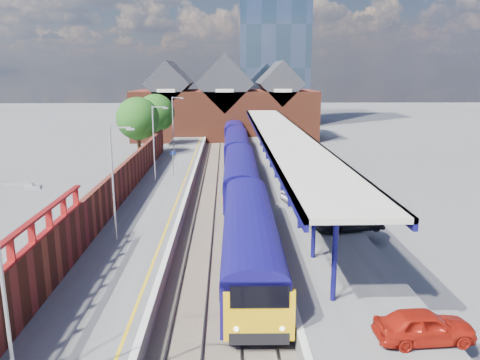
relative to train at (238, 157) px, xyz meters
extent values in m
plane|color=#5B5B5E|center=(-1.49, 1.81, -2.12)|extent=(240.00, 240.00, 0.00)
cube|color=#473D33|center=(-1.49, -8.19, -2.09)|extent=(6.00, 76.00, 0.06)
cube|color=slate|center=(-3.71, -8.19, -2.00)|extent=(0.07, 76.00, 0.14)
cube|color=slate|center=(-2.27, -8.19, -2.00)|extent=(0.07, 76.00, 0.14)
cube|color=slate|center=(-0.71, -8.19, -2.00)|extent=(0.07, 76.00, 0.14)
cube|color=slate|center=(0.73, -8.19, -2.00)|extent=(0.07, 76.00, 0.14)
cube|color=#565659|center=(-6.99, -8.19, -1.62)|extent=(5.00, 76.00, 1.00)
cube|color=#565659|center=(4.51, -8.19, -1.62)|extent=(6.00, 76.00, 1.00)
cube|color=silver|center=(-4.64, -8.19, -1.10)|extent=(0.30, 76.00, 0.05)
cube|color=silver|center=(1.66, -8.19, -1.10)|extent=(0.30, 76.00, 0.05)
cube|color=yellow|center=(-5.24, -8.19, -1.12)|extent=(0.14, 76.00, 0.01)
cube|color=#120D5D|center=(0.01, -24.78, -0.22)|extent=(3.09, 16.05, 2.50)
cube|color=#120D5D|center=(0.01, -24.78, 1.03)|extent=(3.09, 16.05, 0.60)
cube|color=#120D5D|center=(0.01, -8.18, -0.22)|extent=(3.09, 16.05, 2.50)
cube|color=#120D5D|center=(0.01, -8.18, 1.03)|extent=(3.09, 16.05, 0.60)
cube|color=#120D5D|center=(0.01, 8.42, -0.22)|extent=(3.09, 16.05, 2.50)
cube|color=#120D5D|center=(0.01, 8.42, 1.03)|extent=(3.09, 16.05, 0.60)
cube|color=#120D5D|center=(0.01, 25.02, -0.22)|extent=(3.09, 16.05, 2.50)
cube|color=#120D5D|center=(0.01, 25.02, 1.03)|extent=(3.09, 16.05, 0.60)
cube|color=black|center=(-1.41, 0.12, 0.23)|extent=(0.04, 60.54, 0.70)
cube|color=red|center=(-1.42, 0.12, -0.57)|extent=(0.03, 55.27, 0.30)
cube|color=red|center=(-1.43, 0.12, -0.82)|extent=(0.03, 55.27, 0.30)
cube|color=#F2B20C|center=(0.01, -32.70, -0.42)|extent=(2.82, 0.35, 2.10)
cube|color=black|center=(0.01, -32.80, 0.43)|extent=(2.30, 0.20, 0.90)
cube|color=black|center=(0.01, -30.38, -1.82)|extent=(2.00, 2.40, 0.60)
cube|color=black|center=(0.01, 30.62, -1.82)|extent=(2.00, 2.40, 0.60)
cylinder|color=#100E56|center=(3.51, -30.19, 0.98)|extent=(0.24, 0.24, 4.20)
cylinder|color=#100E56|center=(3.51, -25.19, 0.98)|extent=(0.24, 0.24, 4.20)
cylinder|color=#100E56|center=(3.51, -20.19, 0.98)|extent=(0.24, 0.24, 4.20)
cylinder|color=#100E56|center=(3.51, -15.19, 0.98)|extent=(0.24, 0.24, 4.20)
cylinder|color=#100E56|center=(3.51, -10.19, 0.98)|extent=(0.24, 0.24, 4.20)
cylinder|color=#100E56|center=(3.51, -5.19, 0.98)|extent=(0.24, 0.24, 4.20)
cylinder|color=#100E56|center=(3.51, -0.19, 0.98)|extent=(0.24, 0.24, 4.20)
cylinder|color=#100E56|center=(3.51, 4.81, 0.98)|extent=(0.24, 0.24, 4.20)
cylinder|color=#100E56|center=(3.51, 9.81, 0.98)|extent=(0.24, 0.24, 4.20)
cylinder|color=#100E56|center=(3.51, 14.81, 0.98)|extent=(0.24, 0.24, 4.20)
cube|color=beige|center=(4.01, -6.19, 3.23)|extent=(4.50, 52.00, 0.25)
cube|color=#100E56|center=(1.86, -6.19, 3.08)|extent=(0.20, 52.00, 0.55)
cube|color=#100E56|center=(6.16, -6.19, 3.08)|extent=(0.20, 52.00, 0.55)
cylinder|color=#A5A8AA|center=(-7.99, -36.19, 2.38)|extent=(0.12, 0.12, 7.00)
cube|color=#A5A8AA|center=(-7.39, -36.19, 5.78)|extent=(1.20, 0.08, 0.08)
cube|color=#A5A8AA|center=(-6.79, -36.19, 5.68)|extent=(0.45, 0.18, 0.12)
cylinder|color=#A5A8AA|center=(-7.99, -22.19, 2.38)|extent=(0.12, 0.12, 7.00)
cube|color=#A5A8AA|center=(-7.39, -22.19, 5.78)|extent=(1.20, 0.08, 0.08)
cube|color=#A5A8AA|center=(-6.79, -22.19, 5.68)|extent=(0.45, 0.18, 0.12)
cylinder|color=#A5A8AA|center=(-7.99, -6.19, 2.38)|extent=(0.12, 0.12, 7.00)
cube|color=#A5A8AA|center=(-7.39, -6.19, 5.78)|extent=(1.20, 0.08, 0.08)
cube|color=#A5A8AA|center=(-6.79, -6.19, 5.68)|extent=(0.45, 0.18, 0.12)
cylinder|color=#A5A8AA|center=(-7.99, 9.81, 2.38)|extent=(0.12, 0.12, 7.00)
cube|color=#A5A8AA|center=(-7.39, 9.81, 5.78)|extent=(1.20, 0.08, 0.08)
cube|color=#A5A8AA|center=(-6.79, 9.81, 5.68)|extent=(0.45, 0.18, 0.12)
cylinder|color=#A5A8AA|center=(-6.49, -4.19, 0.13)|extent=(0.08, 0.08, 2.50)
cube|color=#0C194C|center=(-6.49, -4.19, 1.18)|extent=(0.55, 0.06, 0.35)
cube|color=maroon|center=(-9.59, -14.19, 0.28)|extent=(0.35, 50.00, 2.80)
cube|color=maroon|center=(-9.59, -31.19, 2.68)|extent=(0.30, 15.00, 0.12)
cube|color=maroon|center=(-9.59, -31.19, 1.73)|extent=(0.30, 15.00, 0.12)
cube|color=maroon|center=(-9.59, -32.19, 2.18)|extent=(0.30, 0.12, 1.00)
cube|color=maroon|center=(-9.59, -30.19, 2.18)|extent=(0.30, 0.12, 1.00)
cube|color=maroon|center=(-9.59, -28.19, 2.18)|extent=(0.30, 0.12, 1.00)
cube|color=maroon|center=(-9.59, -26.19, 2.18)|extent=(0.30, 0.12, 1.00)
cube|color=maroon|center=(-9.59, -24.19, 2.18)|extent=(0.30, 0.12, 1.00)
cube|color=maroon|center=(-1.49, 29.81, 1.88)|extent=(30.00, 12.00, 8.00)
cube|color=#232328|center=(-10.49, 29.81, 7.08)|extent=(7.13, 12.00, 7.13)
cube|color=#232328|center=(-1.49, 29.81, 7.08)|extent=(9.16, 12.00, 9.16)
cube|color=#232328|center=(7.51, 29.81, 7.08)|extent=(7.13, 12.00, 7.13)
cube|color=beige|center=(-10.49, 23.76, 6.08)|extent=(2.80, 0.15, 0.50)
cube|color=beige|center=(-1.49, 23.76, 6.08)|extent=(2.80, 0.15, 0.50)
cube|color=beige|center=(7.51, 23.76, 6.08)|extent=(2.80, 0.15, 0.50)
cube|color=slate|center=(8.51, 51.81, 17.88)|extent=(14.00, 14.00, 40.00)
cylinder|color=#382314|center=(-11.99, 7.81, -0.12)|extent=(0.44, 0.44, 4.00)
sphere|color=#124312|center=(-11.99, 7.81, 3.38)|extent=(5.20, 5.20, 5.20)
sphere|color=#124312|center=(-11.19, 7.31, 2.68)|extent=(3.20, 3.20, 3.20)
cylinder|color=#382314|center=(-10.99, 15.81, -0.12)|extent=(0.44, 0.44, 4.00)
sphere|color=#124312|center=(-10.99, 15.81, 3.38)|extent=(5.20, 5.20, 5.20)
sphere|color=#124312|center=(-10.19, 15.31, 2.68)|extent=(3.20, 3.20, 3.20)
imported|color=#AC1A0E|center=(6.23, -33.56, -0.48)|extent=(3.85, 1.75, 1.28)
imported|color=#B7B8BC|center=(4.98, -13.83, -0.49)|extent=(4.05, 2.85, 1.27)
imported|color=black|center=(6.70, -20.56, -0.42)|extent=(5.12, 2.91, 1.40)
imported|color=navy|center=(7.01, -17.12, -0.46)|extent=(5.07, 2.97, 1.32)
camera|label=1|loc=(-1.22, -49.37, 8.92)|focal=35.00mm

